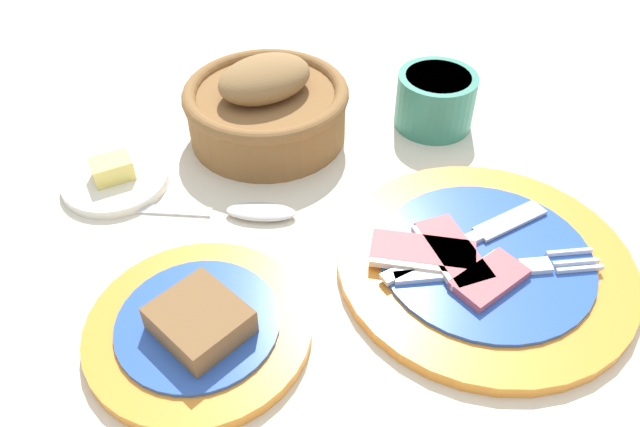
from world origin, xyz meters
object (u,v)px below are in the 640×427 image
object	(u,v)px
butter_dish	(115,178)
teaspoon_by_saucer	(234,211)
bread_plate	(199,326)
sugar_cup	(435,99)
breakfast_plate	(481,262)
bread_basket	(267,106)

from	to	relation	value
butter_dish	teaspoon_by_saucer	distance (m)	0.14
butter_dish	bread_plate	bearing A→B (deg)	-74.78
bread_plate	sugar_cup	bearing A→B (deg)	36.93
bread_plate	teaspoon_by_saucer	size ratio (longest dim) A/B	1.00
sugar_cup	teaspoon_by_saucer	bearing A→B (deg)	-159.74
sugar_cup	teaspoon_by_saucer	world-z (taller)	sugar_cup
bread_plate	teaspoon_by_saucer	world-z (taller)	bread_plate
breakfast_plate	butter_dish	distance (m)	0.38
bread_plate	breakfast_plate	bearing A→B (deg)	0.91
bread_basket	butter_dish	bearing A→B (deg)	-166.29
butter_dish	teaspoon_by_saucer	bearing A→B (deg)	-35.95
breakfast_plate	bread_basket	distance (m)	0.29
bread_basket	teaspoon_by_saucer	world-z (taller)	bread_basket
bread_plate	bread_basket	bearing A→B (deg)	66.23
bread_plate	butter_dish	distance (m)	0.23
breakfast_plate	sugar_cup	bearing A→B (deg)	77.52
sugar_cup	breakfast_plate	bearing A→B (deg)	-102.48
breakfast_plate	bread_plate	distance (m)	0.26
sugar_cup	bread_basket	bearing A→B (deg)	171.22
teaspoon_by_saucer	breakfast_plate	bearing A→B (deg)	-12.85
bread_plate	bread_basket	distance (m)	0.29
bread_basket	butter_dish	world-z (taller)	bread_basket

